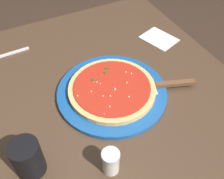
{
  "coord_description": "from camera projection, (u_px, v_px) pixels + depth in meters",
  "views": [
    {
      "loc": [
        0.56,
        -0.26,
        1.38
      ],
      "look_at": [
        0.04,
        0.01,
        0.76
      ],
      "focal_mm": 42.66,
      "sensor_mm": 36.0,
      "label": 1
    }
  ],
  "objects": [
    {
      "name": "parmesan_shaker",
      "position": [
        111.0,
        161.0,
        0.66
      ],
      "size": [
        0.05,
        0.05,
        0.07
      ],
      "color": "silver",
      "rests_on": "restaurant_table"
    },
    {
      "name": "fork",
      "position": [
        1.0,
        56.0,
        0.99
      ],
      "size": [
        0.03,
        0.19,
        0.0
      ],
      "color": "silver",
      "rests_on": "restaurant_table"
    },
    {
      "name": "pizza_server",
      "position": [
        163.0,
        85.0,
        0.87
      ],
      "size": [
        0.12,
        0.22,
        0.01
      ],
      "color": "silver",
      "rests_on": "serving_plate"
    },
    {
      "name": "cup_tall_drink",
      "position": [
        28.0,
        158.0,
        0.65
      ],
      "size": [
        0.07,
        0.07,
        0.11
      ],
      "primitive_type": "cylinder",
      "color": "black",
      "rests_on": "restaurant_table"
    },
    {
      "name": "serving_plate",
      "position": [
        112.0,
        92.0,
        0.86
      ],
      "size": [
        0.35,
        0.35,
        0.01
      ],
      "primitive_type": "cylinder",
      "color": "#195199",
      "rests_on": "restaurant_table"
    },
    {
      "name": "napkin_folded_right",
      "position": [
        159.0,
        39.0,
        1.07
      ],
      "size": [
        0.16,
        0.14,
        0.0
      ],
      "primitive_type": "cube",
      "rotation": [
        0.0,
        0.0,
        0.32
      ],
      "color": "white",
      "rests_on": "restaurant_table"
    },
    {
      "name": "restaurant_table",
      "position": [
        106.0,
        112.0,
        0.99
      ],
      "size": [
        0.97,
        0.86,
        0.74
      ],
      "color": "black",
      "rests_on": "ground_plane"
    },
    {
      "name": "pizza",
      "position": [
        112.0,
        89.0,
        0.85
      ],
      "size": [
        0.28,
        0.28,
        0.02
      ],
      "color": "#DBB26B",
      "rests_on": "serving_plate"
    }
  ]
}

